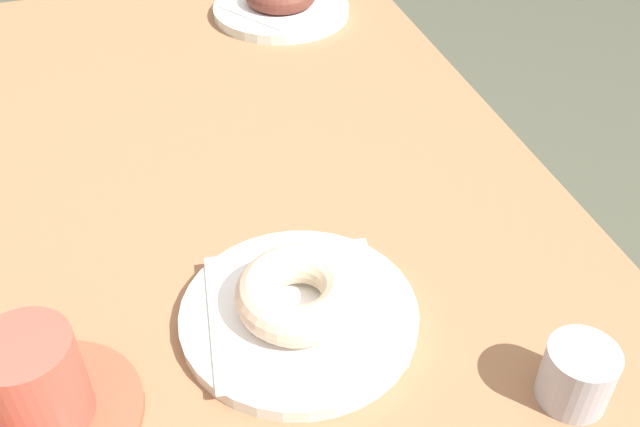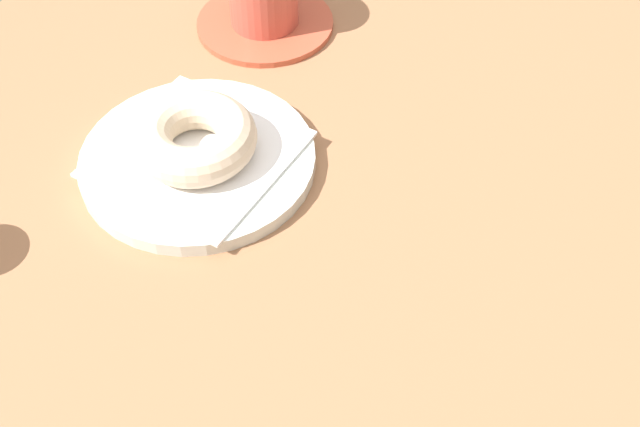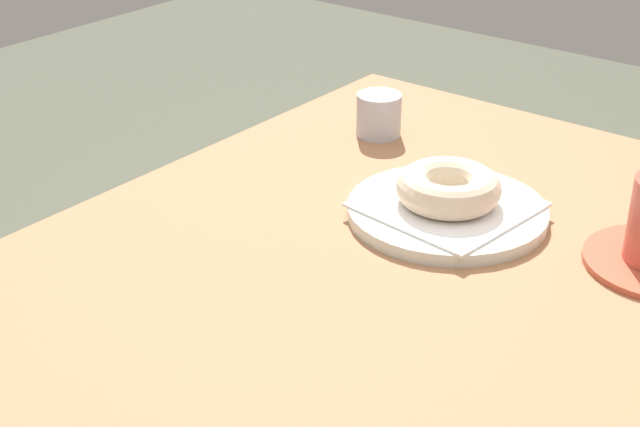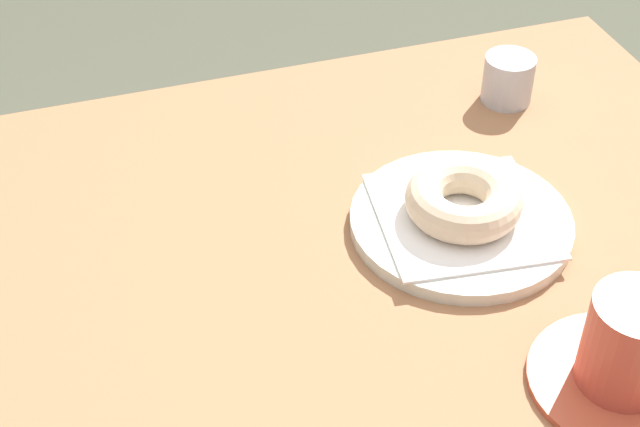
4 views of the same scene
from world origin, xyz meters
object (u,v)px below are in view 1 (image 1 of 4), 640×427
(donut_sugar_ring, at_px, (298,294))
(coffee_cup, at_px, (38,389))
(plate_sugar_ring, at_px, (299,315))
(plate_chocolate_ring, at_px, (281,10))
(sugar_jar, at_px, (577,375))

(donut_sugar_ring, height_order, coffee_cup, coffee_cup)
(plate_sugar_ring, bearing_deg, coffee_cup, 100.82)
(plate_chocolate_ring, distance_m, sugar_jar, 0.76)
(plate_chocolate_ring, bearing_deg, sugar_jar, -176.75)
(coffee_cup, bearing_deg, sugar_jar, -103.95)
(donut_sugar_ring, xyz_separation_m, sugar_jar, (-0.14, -0.19, -0.01))
(coffee_cup, bearing_deg, plate_chocolate_ring, -28.46)
(coffee_cup, bearing_deg, donut_sugar_ring, -79.18)
(donut_sugar_ring, relative_size, sugar_jar, 1.95)
(plate_sugar_ring, bearing_deg, sugar_jar, -126.89)
(plate_chocolate_ring, distance_m, coffee_cup, 0.75)
(coffee_cup, distance_m, sugar_jar, 0.41)
(coffee_cup, bearing_deg, plate_sugar_ring, -79.18)
(plate_sugar_ring, xyz_separation_m, coffee_cup, (-0.04, 0.21, 0.03))
(plate_sugar_ring, relative_size, coffee_cup, 1.45)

